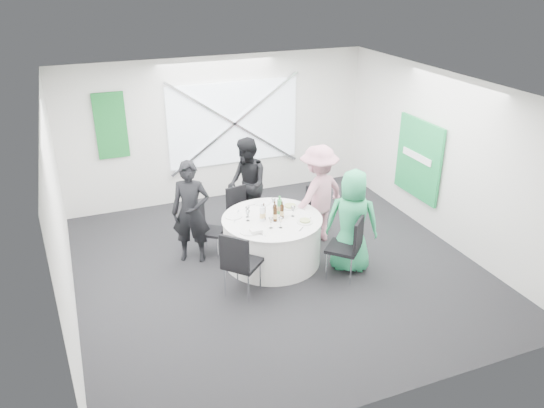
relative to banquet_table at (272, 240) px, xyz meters
name	(u,v)px	position (x,y,z in m)	size (l,w,h in m)	color
floor	(277,267)	(0.00, -0.20, -0.38)	(6.00, 6.00, 0.00)	black
ceiling	(277,89)	(0.00, -0.20, 2.42)	(6.00, 6.00, 0.00)	white
wall_back	(219,129)	(0.00, 2.80, 1.02)	(6.00, 6.00, 0.00)	silver
wall_front	(392,293)	(0.00, -3.20, 1.02)	(6.00, 6.00, 0.00)	silver
wall_left	(59,218)	(-3.00, -0.20, 1.02)	(6.00, 6.00, 0.00)	silver
wall_right	(445,159)	(3.00, -0.20, 1.02)	(6.00, 6.00, 0.00)	silver
window_panel	(234,123)	(0.30, 2.76, 1.12)	(2.60, 0.03, 1.60)	silver
window_brace_a	(234,124)	(0.30, 2.72, 1.12)	(0.05, 0.05, 3.16)	silver
window_brace_b	(234,124)	(0.30, 2.72, 1.12)	(0.05, 0.05, 3.16)	silver
green_banner	(111,126)	(-2.00, 2.75, 1.32)	(0.55, 0.04, 1.20)	#156A28
green_sign	(418,159)	(2.94, 0.40, 0.82)	(0.05, 1.20, 1.40)	#1A8F46
banquet_table	(272,240)	(0.00, 0.00, 0.00)	(1.56, 1.56, 0.76)	white
chair_back	(239,208)	(-0.20, 1.01, 0.14)	(0.47, 0.48, 0.88)	black
chair_back_left	(207,227)	(-0.88, 0.63, 0.10)	(0.52, 0.52, 0.82)	black
chair_back_right	(311,208)	(1.01, 0.67, 0.09)	(0.52, 0.51, 0.81)	black
chair_front_right	(350,243)	(0.88, -0.88, 0.21)	(0.64, 0.64, 1.00)	black
chair_front_left	(239,260)	(-0.79, -0.76, 0.22)	(0.66, 0.66, 1.02)	black
person_man_back_left	(191,212)	(-1.15, 0.53, 0.45)	(0.60, 0.40, 1.66)	black
person_man_back	(247,184)	(0.04, 1.27, 0.45)	(0.80, 0.44, 1.65)	black
person_woman_pink	(318,195)	(0.96, 0.34, 0.47)	(1.10, 0.51, 1.71)	#C47E91
person_woman_green	(352,221)	(1.04, -0.65, 0.43)	(0.79, 0.52, 1.62)	#2B9E63
plate_back	(262,203)	(0.05, 0.57, 0.39)	(0.27, 0.27, 0.01)	white
plate_back_left	(234,216)	(-0.54, 0.27, 0.39)	(0.26, 0.26, 0.01)	white
plate_back_right	(290,206)	(0.42, 0.26, 0.40)	(0.28, 0.28, 0.04)	white
plate_front_right	(305,221)	(0.41, -0.31, 0.40)	(0.25, 0.25, 0.04)	white
plate_front_left	(249,232)	(-0.48, -0.30, 0.39)	(0.27, 0.27, 0.01)	white
napkin	(256,231)	(-0.40, -0.38, 0.42)	(0.17, 0.11, 0.05)	white
beer_bottle_a	(264,213)	(-0.13, 0.00, 0.48)	(0.06, 0.06, 0.27)	#321A09
beer_bottle_b	(275,210)	(0.07, 0.06, 0.47)	(0.06, 0.06, 0.24)	#321A09
beer_bottle_c	(282,212)	(0.14, -0.06, 0.49)	(0.06, 0.06, 0.28)	#321A09
beer_bottle_d	(275,215)	(0.01, -0.11, 0.48)	(0.06, 0.06, 0.27)	#321A09
green_water_bottle	(280,207)	(0.17, 0.11, 0.50)	(0.08, 0.08, 0.30)	green
clear_water_bottle	(262,214)	(-0.17, -0.03, 0.49)	(0.08, 0.08, 0.29)	white
wine_glass_a	(247,210)	(-0.34, 0.18, 0.50)	(0.07, 0.07, 0.17)	white
wine_glass_b	(271,220)	(-0.14, -0.30, 0.50)	(0.07, 0.07, 0.17)	white
wine_glass_c	(293,209)	(0.33, -0.06, 0.50)	(0.07, 0.07, 0.17)	white
wine_glass_d	(248,213)	(-0.38, 0.05, 0.50)	(0.07, 0.07, 0.17)	white
wine_glass_e	(281,220)	(0.00, -0.35, 0.50)	(0.07, 0.07, 0.17)	white
wine_glass_f	(274,201)	(0.16, 0.33, 0.50)	(0.07, 0.07, 0.17)	white
fork_a	(238,212)	(-0.43, 0.39, 0.38)	(0.01, 0.15, 0.01)	silver
knife_a	(235,221)	(-0.56, 0.13, 0.38)	(0.01, 0.15, 0.01)	silver
fork_b	(245,230)	(-0.52, -0.24, 0.38)	(0.01, 0.15, 0.01)	silver
knife_b	(262,235)	(-0.34, -0.47, 0.38)	(0.01, 0.15, 0.01)	silver
fork_c	(302,209)	(0.56, 0.13, 0.38)	(0.01, 0.15, 0.01)	silver
knife_c	(286,204)	(0.41, 0.41, 0.38)	(0.01, 0.15, 0.01)	silver
fork_d	(269,202)	(0.16, 0.55, 0.38)	(0.01, 0.15, 0.01)	silver
knife_d	(252,205)	(-0.13, 0.56, 0.38)	(0.01, 0.15, 0.01)	silver
fork_e	(301,229)	(0.26, -0.51, 0.38)	(0.01, 0.15, 0.01)	silver
knife_e	(309,219)	(0.51, -0.26, 0.38)	(0.01, 0.15, 0.01)	silver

